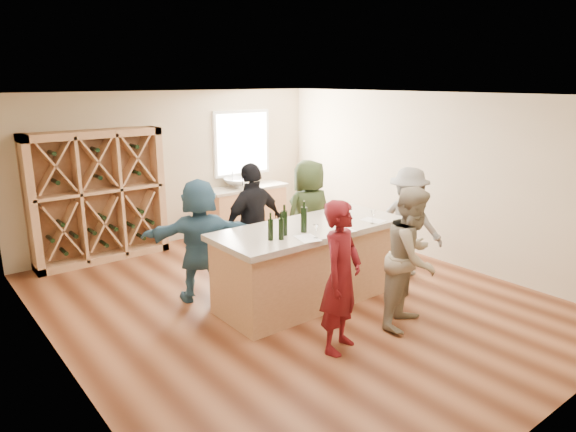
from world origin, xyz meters
TOP-DOWN VIEW (x-y plane):
  - floor at (0.00, 0.00)m, footprint 6.00×7.00m
  - ceiling at (0.00, 0.00)m, footprint 6.00×7.00m
  - wall_back at (0.00, 3.55)m, footprint 6.00×0.10m
  - wall_front at (0.00, -3.55)m, footprint 6.00×0.10m
  - wall_left at (-3.05, 0.00)m, footprint 0.10×7.00m
  - wall_right at (3.05, 0.00)m, footprint 0.10×7.00m
  - window_frame at (1.50, 3.47)m, footprint 1.30×0.06m
  - window_pane at (1.50, 3.44)m, footprint 1.18×0.01m
  - wine_rack at (-1.50, 3.27)m, footprint 2.20×0.45m
  - back_counter_base at (1.40, 3.20)m, footprint 1.60×0.58m
  - back_counter_top at (1.40, 3.20)m, footprint 1.70×0.62m
  - sink at (1.20, 3.20)m, footprint 0.54×0.54m
  - faucet at (1.20, 3.38)m, footprint 0.02×0.02m
  - tasting_counter_base at (0.18, -0.18)m, footprint 2.60×1.00m
  - tasting_counter_top at (0.18, -0.18)m, footprint 2.72×1.12m
  - wine_bottle_a at (-0.62, -0.36)m, footprint 0.09×0.09m
  - wine_bottle_b at (-0.50, -0.42)m, footprint 0.08×0.08m
  - wine_bottle_c at (-0.36, -0.30)m, footprint 0.09×0.09m
  - wine_bottle_e at (-0.08, -0.35)m, footprint 0.09×0.09m
  - wine_glass_a at (-0.13, -0.65)m, footprint 0.08×0.08m
  - wine_glass_b at (0.33, -0.61)m, footprint 0.07×0.07m
  - wine_glass_c at (0.92, -0.63)m, footprint 0.09×0.09m
  - wine_glass_d at (0.64, -0.30)m, footprint 0.08×0.08m
  - tasting_menu_a at (-0.22, -0.59)m, footprint 0.32×0.38m
  - tasting_menu_b at (0.41, -0.62)m, footprint 0.22×0.29m
  - tasting_menu_c at (1.05, -0.52)m, footprint 0.29×0.35m
  - person_near_left at (-0.42, -1.41)m, footprint 0.76×0.67m
  - person_near_right at (0.68, -1.51)m, footprint 0.96×0.72m
  - person_server at (2.03, -0.36)m, footprint 0.79×1.20m
  - person_far_mid at (-0.09, 0.78)m, footprint 1.14×0.69m
  - person_far_right at (0.95, 0.74)m, footprint 0.90×0.61m
  - person_far_left at (-0.96, 0.80)m, footprint 1.69×1.19m

SIDE VIEW (x-z plane):
  - floor at x=0.00m, z-range -0.10..0.00m
  - back_counter_base at x=1.40m, z-range 0.00..0.86m
  - tasting_counter_base at x=0.18m, z-range 0.00..1.00m
  - person_server at x=2.03m, z-range 0.00..1.70m
  - person_far_left at x=-0.96m, z-range 0.00..1.72m
  - person_near_left at x=-0.42m, z-range 0.00..1.75m
  - person_near_right at x=0.68m, z-range 0.00..1.77m
  - back_counter_top at x=1.40m, z-range 0.86..0.92m
  - person_far_right at x=0.95m, z-range 0.00..1.79m
  - person_far_mid at x=-0.09m, z-range 0.00..1.85m
  - sink at x=1.20m, z-range 0.92..1.11m
  - tasting_counter_top at x=0.18m, z-range 1.00..1.08m
  - faucet at x=1.20m, z-range 0.92..1.22m
  - tasting_menu_a at x=-0.22m, z-range 1.08..1.08m
  - tasting_menu_b at x=0.41m, z-range 1.08..1.08m
  - tasting_menu_c at x=1.05m, z-range 1.08..1.08m
  - wine_rack at x=-1.50m, z-range 0.00..2.20m
  - wine_glass_a at x=-0.13m, z-range 1.08..1.24m
  - wine_glass_b at x=0.33m, z-range 1.08..1.24m
  - wine_glass_d at x=0.64m, z-range 1.08..1.26m
  - wine_glass_c at x=0.92m, z-range 1.08..1.26m
  - wine_bottle_a at x=-0.62m, z-range 1.08..1.35m
  - wine_bottle_b at x=-0.50m, z-range 1.08..1.35m
  - wine_bottle_c at x=-0.36m, z-range 1.08..1.40m
  - wine_bottle_e at x=-0.08m, z-range 1.08..1.41m
  - wall_back at x=0.00m, z-range 0.00..2.80m
  - wall_front at x=0.00m, z-range 0.00..2.80m
  - wall_left at x=-3.05m, z-range 0.00..2.80m
  - wall_right at x=3.05m, z-range 0.00..2.80m
  - window_frame at x=1.50m, z-range 1.10..2.40m
  - window_pane at x=1.50m, z-range 1.16..2.34m
  - ceiling at x=0.00m, z-range 2.80..2.90m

